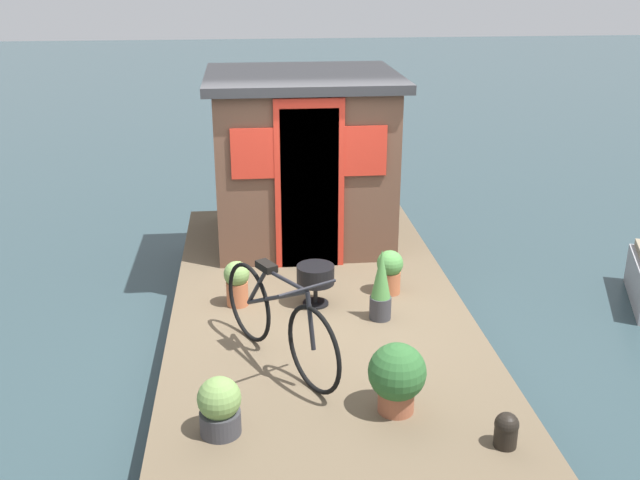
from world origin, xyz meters
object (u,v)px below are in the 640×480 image
object	(u,v)px
potted_plant_basil	(397,376)
potted_plant_sage	(381,286)
bicycle	(279,320)
potted_plant_thyme	(390,270)
houseboat_cabin	(303,158)
mooring_bollard	(506,429)
potted_plant_fern	(220,406)
charcoal_grill	(316,276)
potted_plant_rosemary	(237,282)

from	to	relation	value
potted_plant_basil	potted_plant_sage	xyz separation A→B (m)	(1.48, -0.15, 0.03)
bicycle	potted_plant_basil	world-z (taller)	bicycle
potted_plant_basil	potted_plant_thyme	size ratio (longest dim) A/B	1.21
houseboat_cabin	bicycle	xyz separation A→B (m)	(-2.88, 0.43, -0.58)
houseboat_cabin	mooring_bollard	size ratio (longest dim) A/B	8.41
potted_plant_sage	potted_plant_thyme	bearing A→B (deg)	-18.97
potted_plant_basil	mooring_bollard	bearing A→B (deg)	-126.69
houseboat_cabin	mooring_bollard	xyz separation A→B (m)	(-4.14, -1.04, -0.84)
potted_plant_thyme	mooring_bollard	size ratio (longest dim) A/B	1.75
potted_plant_fern	charcoal_grill	bearing A→B (deg)	-23.30
houseboat_cabin	charcoal_grill	size ratio (longest dim) A/B	5.33
houseboat_cabin	potted_plant_rosemary	xyz separation A→B (m)	(-1.75, 0.77, -0.73)
potted_plant_basil	potted_plant_thyme	bearing A→B (deg)	-9.42
bicycle	potted_plant_thyme	distance (m)	1.70
bicycle	potted_plant_thyme	bearing A→B (deg)	-42.35
potted_plant_fern	mooring_bollard	bearing A→B (deg)	-100.15
mooring_bollard	charcoal_grill	bearing A→B (deg)	24.68
houseboat_cabin	potted_plant_rosemary	distance (m)	2.05
potted_plant_fern	charcoal_grill	distance (m)	2.16
bicycle	potted_plant_rosemary	bearing A→B (deg)	17.04
bicycle	potted_plant_fern	world-z (taller)	bicycle
bicycle	potted_plant_thyme	xyz separation A→B (m)	(1.25, -1.14, -0.15)
potted_plant_thyme	potted_plant_sage	bearing A→B (deg)	161.03
bicycle	potted_plant_rosemary	world-z (taller)	bicycle
potted_plant_rosemary	potted_plant_fern	xyz separation A→B (m)	(-2.05, 0.11, -0.02)
potted_plant_thyme	potted_plant_basil	bearing A→B (deg)	170.58
houseboat_cabin	potted_plant_sage	size ratio (longest dim) A/B	3.15
potted_plant_basil	charcoal_grill	xyz separation A→B (m)	(1.83, 0.41, 0.00)
mooring_bollard	potted_plant_fern	bearing A→B (deg)	79.85
potted_plant_thyme	charcoal_grill	size ratio (longest dim) A/B	1.11
bicycle	potted_plant_basil	size ratio (longest dim) A/B	2.81
houseboat_cabin	potted_plant_fern	distance (m)	3.97
potted_plant_basil	potted_plant_rosemary	bearing A→B (deg)	31.23
houseboat_cabin	potted_plant_sage	bearing A→B (deg)	-166.29
houseboat_cabin	potted_plant_fern	world-z (taller)	houseboat_cabin
potted_plant_rosemary	potted_plant_sage	size ratio (longest dim) A/B	0.65
bicycle	houseboat_cabin	bearing A→B (deg)	-8.39
charcoal_grill	potted_plant_rosemary	bearing A→B (deg)	84.85
bicycle	charcoal_grill	bearing A→B (deg)	-20.40
potted_plant_sage	charcoal_grill	xyz separation A→B (m)	(0.35, 0.56, -0.03)
potted_plant_rosemary	potted_plant_thyme	world-z (taller)	same
houseboat_cabin	potted_plant_thyme	bearing A→B (deg)	-156.19
potted_plant_rosemary	charcoal_grill	xyz separation A→B (m)	(-0.07, -0.74, 0.05)
bicycle	mooring_bollard	world-z (taller)	bicycle
bicycle	potted_plant_rosemary	distance (m)	1.19
potted_plant_sage	potted_plant_thyme	xyz separation A→B (m)	(0.55, -0.19, -0.09)
houseboat_cabin	potted_plant_sage	distance (m)	2.33
charcoal_grill	potted_plant_basil	bearing A→B (deg)	-167.33
bicycle	charcoal_grill	xyz separation A→B (m)	(1.06, -0.39, -0.10)
potted_plant_rosemary	bicycle	bearing A→B (deg)	-162.96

